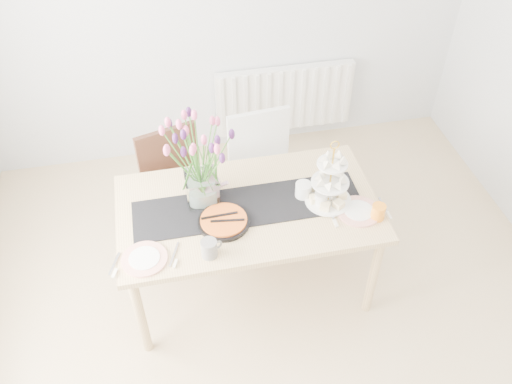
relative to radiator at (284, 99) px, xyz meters
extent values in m
plane|color=tan|center=(-0.50, -2.19, -0.45)|extent=(4.50, 4.50, 0.00)
plane|color=#BCBEC1|center=(-0.50, 0.06, 0.85)|extent=(4.00, 0.00, 4.00)
cube|color=white|center=(0.00, 0.00, 0.00)|extent=(1.20, 0.08, 0.60)
cube|color=tan|center=(-0.62, -1.54, 0.28)|extent=(1.60, 0.90, 0.04)
cylinder|color=tan|center=(-1.35, -1.92, -0.09)|extent=(0.06, 0.06, 0.71)
cylinder|color=tan|center=(0.11, -1.92, -0.09)|extent=(0.06, 0.06, 0.71)
cylinder|color=tan|center=(-1.35, -1.16, -0.09)|extent=(0.06, 0.06, 0.71)
cylinder|color=tan|center=(0.11, -1.16, -0.09)|extent=(0.06, 0.06, 0.71)
cube|color=#361D13|center=(-1.00, -1.04, 0.00)|extent=(0.55, 0.55, 0.04)
cube|color=#361D13|center=(-1.06, -0.85, 0.23)|extent=(0.43, 0.16, 0.42)
cylinder|color=#361D13|center=(-1.12, -1.26, -0.23)|extent=(0.04, 0.04, 0.43)
cylinder|color=#361D13|center=(-0.78, -1.16, -0.23)|extent=(0.04, 0.04, 0.43)
cylinder|color=#361D13|center=(-1.23, -0.92, -0.23)|extent=(0.04, 0.04, 0.43)
cylinder|color=#361D13|center=(-0.88, -0.82, -0.23)|extent=(0.04, 0.04, 0.43)
cube|color=silver|center=(-0.38, -1.02, 0.02)|extent=(0.50, 0.50, 0.04)
cube|color=silver|center=(-0.40, -0.82, 0.26)|extent=(0.46, 0.09, 0.44)
cylinder|color=silver|center=(-0.54, -1.22, -0.23)|extent=(0.04, 0.04, 0.45)
cylinder|color=silver|center=(-0.19, -1.19, -0.23)|extent=(0.04, 0.04, 0.45)
cylinder|color=silver|center=(-0.58, -0.86, -0.23)|extent=(0.04, 0.04, 0.45)
cylinder|color=silver|center=(-0.22, -0.83, -0.23)|extent=(0.04, 0.04, 0.45)
cube|color=black|center=(-0.62, -1.54, 0.30)|extent=(1.40, 0.35, 0.01)
cube|color=silver|center=(-0.89, -1.42, 0.40)|extent=(0.19, 0.19, 0.19)
cylinder|color=gold|center=(-0.13, -1.60, 0.51)|extent=(0.01, 0.01, 0.42)
cylinder|color=white|center=(-0.13, -1.60, 0.31)|extent=(0.29, 0.29, 0.01)
cylinder|color=white|center=(-0.13, -1.60, 0.46)|extent=(0.23, 0.23, 0.01)
cylinder|color=white|center=(-0.13, -1.60, 0.61)|extent=(0.18, 0.18, 0.01)
cylinder|color=white|center=(-0.27, -1.52, 0.35)|extent=(0.12, 0.12, 0.10)
cylinder|color=black|center=(-0.79, -1.65, 0.31)|extent=(0.31, 0.31, 0.03)
cylinder|color=orange|center=(-0.79, -1.65, 0.33)|extent=(0.28, 0.28, 0.01)
cylinder|color=slate|center=(-0.91, -1.87, 0.35)|extent=(0.12, 0.12, 0.11)
cylinder|color=silver|center=(-0.18, -1.61, 0.35)|extent=(0.10, 0.10, 0.10)
cylinder|color=orange|center=(0.12, -1.79, 0.35)|extent=(0.12, 0.12, 0.10)
cylinder|color=white|center=(-1.27, -1.83, 0.31)|extent=(0.33, 0.33, 0.01)
cylinder|color=white|center=(0.02, -1.72, 0.31)|extent=(0.27, 0.27, 0.01)
camera|label=1|loc=(-1.05, -3.85, 2.64)|focal=38.00mm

